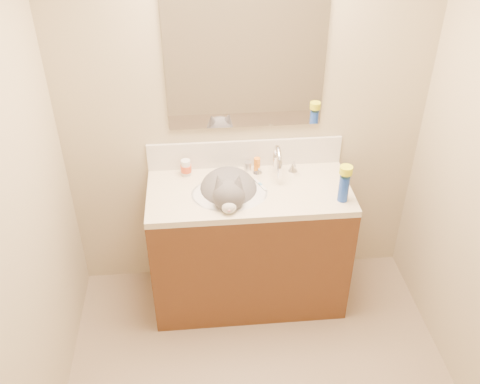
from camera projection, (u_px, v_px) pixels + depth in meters
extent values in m
cube|color=tan|center=(245.00, 109.00, 3.14)|extent=(2.20, 0.04, 2.50)
cube|color=#512C15|center=(249.00, 248.00, 3.39)|extent=(1.20, 0.55, 0.82)
cube|color=beige|center=(249.00, 192.00, 3.15)|extent=(1.20, 0.55, 0.04)
ellipsoid|color=silver|center=(230.00, 203.00, 3.14)|extent=(0.45, 0.36, 0.14)
cylinder|color=silver|center=(276.00, 164.00, 3.27)|extent=(0.04, 0.04, 0.11)
torus|color=silver|center=(277.00, 161.00, 3.19)|extent=(0.03, 0.20, 0.20)
cylinder|color=silver|center=(279.00, 173.00, 3.13)|extent=(0.03, 0.03, 0.06)
cone|color=silver|center=(258.00, 168.00, 3.27)|extent=(0.06, 0.06, 0.06)
cone|color=silver|center=(293.00, 167.00, 3.29)|extent=(0.06, 0.06, 0.06)
ellipsoid|color=#4D4A4D|center=(229.00, 191.00, 3.17)|extent=(0.37, 0.41, 0.26)
ellipsoid|color=#4D4A4D|center=(229.00, 196.00, 2.97)|extent=(0.19, 0.18, 0.17)
ellipsoid|color=#4D4A4D|center=(229.00, 193.00, 3.05)|extent=(0.14, 0.14, 0.16)
cone|color=#4D4A4D|center=(219.00, 182.00, 2.94)|extent=(0.09, 0.10, 0.11)
cone|color=#4D4A4D|center=(238.00, 182.00, 2.94)|extent=(0.09, 0.09, 0.11)
ellipsoid|color=silver|center=(229.00, 208.00, 2.92)|extent=(0.08, 0.07, 0.07)
ellipsoid|color=silver|center=(229.00, 204.00, 3.06)|extent=(0.13, 0.09, 0.15)
sphere|color=pink|center=(229.00, 211.00, 2.90)|extent=(0.02, 0.02, 0.02)
cylinder|color=#4D4A4D|center=(256.00, 203.00, 3.20)|extent=(0.10, 0.27, 0.05)
cube|color=silver|center=(245.00, 154.00, 3.30)|extent=(1.20, 0.02, 0.18)
cube|color=white|center=(246.00, 62.00, 2.97)|extent=(0.90, 0.02, 0.80)
cylinder|color=white|center=(186.00, 168.00, 3.24)|extent=(0.07, 0.07, 0.10)
cylinder|color=#CF4722|center=(186.00, 168.00, 3.24)|extent=(0.08, 0.08, 0.04)
cylinder|color=#B7B7BC|center=(248.00, 166.00, 3.30)|extent=(0.05, 0.05, 0.05)
cylinder|color=orange|center=(257.00, 165.00, 3.26)|extent=(0.05, 0.05, 0.10)
cube|color=white|center=(260.00, 185.00, 3.17)|extent=(0.07, 0.13, 0.01)
cube|color=#60A3CD|center=(260.00, 184.00, 3.17)|extent=(0.02, 0.03, 0.01)
cylinder|color=#183DAE|center=(344.00, 189.00, 3.00)|extent=(0.06, 0.06, 0.16)
cylinder|color=yellow|center=(346.00, 170.00, 2.93)|extent=(0.08, 0.08, 0.04)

